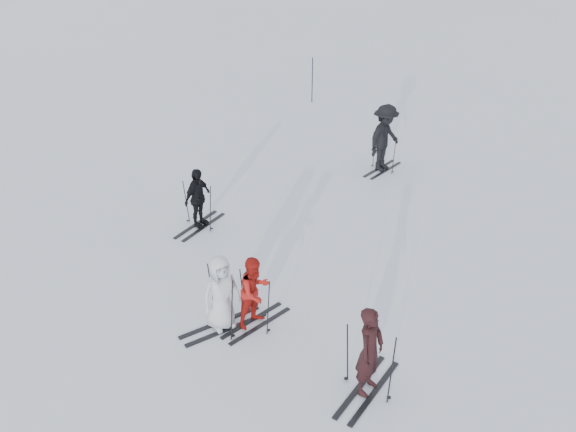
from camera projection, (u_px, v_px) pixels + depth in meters
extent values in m
plane|color=silver|center=(265.00, 274.00, 14.31)|extent=(120.00, 120.00, 0.00)
imported|color=black|center=(370.00, 353.00, 10.74)|extent=(0.42, 0.63, 1.70)
imported|color=#A91913|center=(255.00, 293.00, 12.40)|extent=(0.72, 0.84, 1.50)
imported|color=silver|center=(221.00, 294.00, 12.30)|extent=(0.78, 0.91, 1.58)
imported|color=black|center=(198.00, 199.00, 15.80)|extent=(0.38, 0.91, 1.55)
imported|color=black|center=(385.00, 139.00, 18.66)|extent=(0.94, 1.39, 2.00)
cylinder|color=black|center=(312.00, 80.00, 24.18)|extent=(0.05, 0.05, 1.70)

